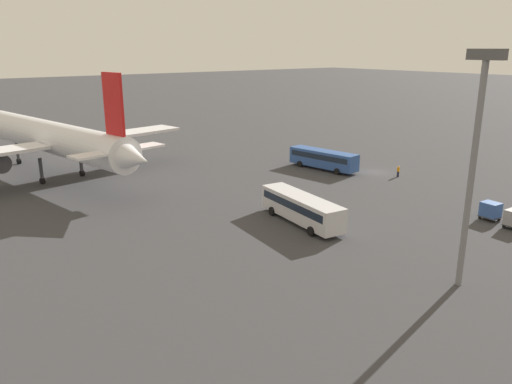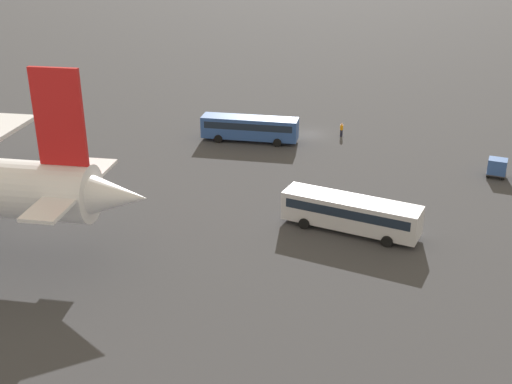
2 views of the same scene
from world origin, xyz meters
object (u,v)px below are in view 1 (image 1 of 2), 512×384
airplane (54,139)px  shuttle_bus_near (323,158)px  worker_person (398,171)px  shuttle_bus_far (301,207)px  cargo_cart_blue (491,210)px

airplane → shuttle_bus_near: 40.69m
shuttle_bus_near → worker_person: 11.74m
airplane → shuttle_bus_far: size_ratio=3.74×
worker_person → airplane: bearing=53.6°
airplane → shuttle_bus_far: airplane is taller
shuttle_bus_near → worker_person: shuttle_bus_near is taller
airplane → cargo_cart_blue: 58.95m
shuttle_bus_far → cargo_cart_blue: 21.37m
airplane → shuttle_bus_near: bearing=-128.9°
shuttle_bus_near → shuttle_bus_far: 25.88m
shuttle_bus_far → worker_person: size_ratio=7.17×
shuttle_bus_near → cargo_cart_blue: shuttle_bus_near is taller
shuttle_bus_far → worker_person: 26.18m
shuttle_bus_far → cargo_cart_blue: (-12.26, -17.50, -0.66)m
worker_person → cargo_cart_blue: size_ratio=0.83×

